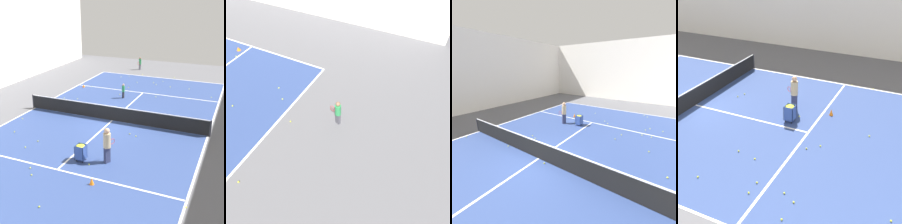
# 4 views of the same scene
# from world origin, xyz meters

# --- Properties ---
(ground_plane) EXTENTS (38.82, 38.82, 0.00)m
(ground_plane) POSITION_xyz_m (0.00, 0.00, 0.00)
(ground_plane) COLOR #5B5B60
(court_playing_area) EXTENTS (11.94, 23.50, 0.00)m
(court_playing_area) POSITION_xyz_m (0.00, 0.00, 0.00)
(court_playing_area) COLOR navy
(court_playing_area) RESTS_ON ground
(line_baseline_near) EXTENTS (11.94, 0.10, 0.00)m
(line_baseline_near) POSITION_xyz_m (0.00, -11.75, 0.01)
(line_baseline_near) COLOR white
(line_baseline_near) RESTS_ON ground
(line_sideline_left) EXTENTS (0.10, 23.50, 0.00)m
(line_sideline_left) POSITION_xyz_m (-5.97, 0.00, 0.01)
(line_sideline_left) COLOR white
(line_sideline_left) RESTS_ON ground
(line_sideline_right) EXTENTS (0.10, 23.50, 0.00)m
(line_sideline_right) POSITION_xyz_m (5.97, 0.00, 0.01)
(line_sideline_right) COLOR white
(line_sideline_right) RESTS_ON ground
(line_service_near) EXTENTS (11.94, 0.10, 0.00)m
(line_service_near) POSITION_xyz_m (0.00, -6.46, 0.01)
(line_service_near) COLOR white
(line_service_near) RESTS_ON ground
(line_service_far) EXTENTS (11.94, 0.10, 0.00)m
(line_service_far) POSITION_xyz_m (0.00, 6.46, 0.01)
(line_service_far) COLOR white
(line_service_far) RESTS_ON ground
(line_centre_service) EXTENTS (0.10, 12.93, 0.00)m
(line_centre_service) POSITION_xyz_m (0.00, 0.00, 0.01)
(line_centre_service) COLOR white
(line_centre_service) RESTS_ON ground
(tennis_net) EXTENTS (12.24, 0.10, 0.99)m
(tennis_net) POSITION_xyz_m (0.00, 0.00, 0.51)
(tennis_net) COLOR #2D2D33
(tennis_net) RESTS_ON ground
(player_near_baseline) EXTENTS (0.35, 0.61, 1.32)m
(player_near_baseline) POSITION_xyz_m (2.85, -14.22, 0.75)
(player_near_baseline) COLOR #4C4C56
(player_near_baseline) RESTS_ON ground
(coach_at_net) EXTENTS (0.49, 0.72, 1.81)m
(coach_at_net) POSITION_xyz_m (-1.85, 4.93, 1.04)
(coach_at_net) COLOR #2D3351
(coach_at_net) RESTS_ON ground
(child_midcourt) EXTENTS (0.24, 0.24, 1.15)m
(child_midcourt) POSITION_xyz_m (1.00, -4.58, 0.66)
(child_midcourt) COLOR black
(child_midcourt) RESTS_ON ground
(ball_cart) EXTENTS (0.47, 0.47, 0.86)m
(ball_cart) POSITION_xyz_m (-0.60, 5.27, 0.59)
(ball_cart) COLOR #2D478C
(ball_cart) RESTS_ON ground
(training_cone_0) EXTENTS (0.21, 0.21, 0.32)m
(training_cone_0) POSITION_xyz_m (-2.00, 6.90, 0.16)
(training_cone_0) COLOR orange
(training_cone_0) RESTS_ON ground
(training_cone_1) EXTENTS (0.25, 0.25, 0.22)m
(training_cone_1) POSITION_xyz_m (5.26, -6.02, 0.11)
(training_cone_1) COLOR orange
(training_cone_1) RESTS_ON ground
(tennis_ball_0) EXTENTS (0.07, 0.07, 0.07)m
(tennis_ball_0) POSITION_xyz_m (-0.84, 9.07, 0.04)
(tennis_ball_0) COLOR yellow
(tennis_ball_0) RESTS_ON ground
(tennis_ball_2) EXTENTS (0.07, 0.07, 0.07)m
(tennis_ball_2) POSITION_xyz_m (1.46, -9.23, 0.04)
(tennis_ball_2) COLOR yellow
(tennis_ball_2) RESTS_ON ground
(tennis_ball_3) EXTENTS (0.07, 0.07, 0.07)m
(tennis_ball_3) POSITION_xyz_m (5.16, -2.63, 0.04)
(tennis_ball_3) COLOR yellow
(tennis_ball_3) RESTS_ON ground
(tennis_ball_4) EXTENTS (0.07, 0.07, 0.07)m
(tennis_ball_4) POSITION_xyz_m (-5.69, -1.00, 0.04)
(tennis_ball_4) COLOR yellow
(tennis_ball_4) RESTS_ON ground
(tennis_ball_5) EXTENTS (0.07, 0.07, 0.07)m
(tennis_ball_5) POSITION_xyz_m (0.80, 7.34, 0.04)
(tennis_ball_5) COLOR yellow
(tennis_ball_5) RESTS_ON ground
(tennis_ball_6) EXTENTS (0.07, 0.07, 0.07)m
(tennis_ball_6) POSITION_xyz_m (-6.03, 6.89, 0.04)
(tennis_ball_6) COLOR yellow
(tennis_ball_6) RESTS_ON ground
(tennis_ball_7) EXTENTS (0.07, 0.07, 0.07)m
(tennis_ball_7) POSITION_xyz_m (5.83, -0.17, 0.04)
(tennis_ball_7) COLOR yellow
(tennis_ball_7) RESTS_ON ground
(tennis_ball_8) EXTENTS (0.07, 0.07, 0.07)m
(tennis_ball_8) POSITION_xyz_m (-0.36, -9.13, 0.04)
(tennis_ball_8) COLOR yellow
(tennis_ball_8) RESTS_ON ground
(tennis_ball_9) EXTENTS (0.07, 0.07, 0.07)m
(tennis_ball_9) POSITION_xyz_m (-0.00, -9.63, 0.04)
(tennis_ball_9) COLOR yellow
(tennis_ball_9) RESTS_ON ground
(tennis_ball_10) EXTENTS (0.07, 0.07, 0.07)m
(tennis_ball_10) POSITION_xyz_m (-1.30, -12.24, 0.04)
(tennis_ball_10) COLOR yellow
(tennis_ball_10) RESTS_ON ground
(tennis_ball_11) EXTENTS (0.07, 0.07, 0.07)m
(tennis_ball_11) POSITION_xyz_m (4.65, -6.38, 0.04)
(tennis_ball_11) COLOR yellow
(tennis_ball_11) RESTS_ON ground
(tennis_ball_12) EXTENTS (0.07, 0.07, 0.07)m
(tennis_ball_12) POSITION_xyz_m (3.51, -10.44, 0.04)
(tennis_ball_12) COLOR yellow
(tennis_ball_12) RESTS_ON ground
(tennis_ball_13) EXTENTS (0.07, 0.07, 0.07)m
(tennis_ball_13) POSITION_xyz_m (2.57, 4.39, 0.04)
(tennis_ball_13) COLOR yellow
(tennis_ball_13) RESTS_ON ground
(tennis_ball_15) EXTENTS (0.07, 0.07, 0.07)m
(tennis_ball_15) POSITION_xyz_m (4.57, 3.92, 0.04)
(tennis_ball_15) COLOR yellow
(tennis_ball_15) RESTS_ON ground
(tennis_ball_16) EXTENTS (0.07, 0.07, 0.07)m
(tennis_ball_16) POSITION_xyz_m (1.22, 6.88, 0.04)
(tennis_ball_16) COLOR yellow
(tennis_ball_16) RESTS_ON ground
(tennis_ball_17) EXTENTS (0.07, 0.07, 0.07)m
(tennis_ball_17) POSITION_xyz_m (1.91, -12.29, 0.04)
(tennis_ball_17) COLOR yellow
(tennis_ball_17) RESTS_ON ground
(tennis_ball_19) EXTENTS (0.07, 0.07, 0.07)m
(tennis_ball_19) POSITION_xyz_m (-1.29, -5.74, 0.04)
(tennis_ball_19) COLOR yellow
(tennis_ball_19) RESTS_ON ground
(tennis_ball_20) EXTENTS (0.07, 0.07, 0.07)m
(tennis_ball_20) POSITION_xyz_m (-1.76, 1.51, 0.04)
(tennis_ball_20) COLOR yellow
(tennis_ball_20) RESTS_ON ground
(tennis_ball_21) EXTENTS (0.07, 0.07, 0.07)m
(tennis_ball_21) POSITION_xyz_m (2.92, -11.10, 0.04)
(tennis_ball_21) COLOR yellow
(tennis_ball_21) RESTS_ON ground
(tennis_ball_22) EXTENTS (0.07, 0.07, 0.07)m
(tennis_ball_22) POSITION_xyz_m (-2.20, 1.67, 0.04)
(tennis_ball_22) COLOR yellow
(tennis_ball_22) RESTS_ON ground
(tennis_ball_24) EXTENTS (0.07, 0.07, 0.07)m
(tennis_ball_24) POSITION_xyz_m (2.74, 5.27, 0.04)
(tennis_ball_24) COLOR yellow
(tennis_ball_24) RESTS_ON ground
(tennis_ball_26) EXTENTS (0.07, 0.07, 0.07)m
(tennis_ball_26) POSITION_xyz_m (-3.31, -8.93, 0.04)
(tennis_ball_26) COLOR yellow
(tennis_ball_26) RESTS_ON ground
(tennis_ball_28) EXTENTS (0.07, 0.07, 0.07)m
(tennis_ball_28) POSITION_xyz_m (1.54, -5.22, 0.04)
(tennis_ball_28) COLOR yellow
(tennis_ball_28) RESTS_ON ground
(tennis_ball_29) EXTENTS (0.07, 0.07, 0.07)m
(tennis_ball_29) POSITION_xyz_m (-5.32, -7.32, 0.04)
(tennis_ball_29) COLOR yellow
(tennis_ball_29) RESTS_ON ground
(tennis_ball_31) EXTENTS (0.07, 0.07, 0.07)m
(tennis_ball_31) POSITION_xyz_m (0.54, -0.17, 0.04)
(tennis_ball_31) COLOR yellow
(tennis_ball_31) RESTS_ON ground
(tennis_ball_32) EXTENTS (0.07, 0.07, 0.07)m
(tennis_ball_32) POSITION_xyz_m (-1.69, -8.92, 0.04)
(tennis_ball_32) COLOR yellow
(tennis_ball_32) RESTS_ON ground
(tennis_ball_33) EXTENTS (0.07, 0.07, 0.07)m
(tennis_ball_33) POSITION_xyz_m (1.59, -7.32, 0.04)
(tennis_ball_33) COLOR yellow
(tennis_ball_33) RESTS_ON ground
(tennis_ball_34) EXTENTS (0.07, 0.07, 0.07)m
(tennis_ball_34) POSITION_xyz_m (-0.65, -10.47, 0.04)
(tennis_ball_34) COLOR yellow
(tennis_ball_34) RESTS_ON ground
(tennis_ball_35) EXTENTS (0.07, 0.07, 0.07)m
(tennis_ball_35) POSITION_xyz_m (5.46, 2.06, 0.04)
(tennis_ball_35) COLOR yellow
(tennis_ball_35) RESTS_ON ground
(tennis_ball_37) EXTENTS (0.07, 0.07, 0.07)m
(tennis_ball_37) POSITION_xyz_m (4.14, -2.91, 0.04)
(tennis_ball_37) COLOR yellow
(tennis_ball_37) RESTS_ON ground
(tennis_ball_38) EXTENTS (0.07, 0.07, 0.07)m
(tennis_ball_38) POSITION_xyz_m (-1.16, 5.51, 0.04)
(tennis_ball_38) COLOR yellow
(tennis_ball_38) RESTS_ON ground
(tennis_ball_39) EXTENTS (0.07, 0.07, 0.07)m
(tennis_ball_39) POSITION_xyz_m (-2.34, -0.14, 0.04)
(tennis_ball_39) COLOR yellow
(tennis_ball_39) RESTS_ON ground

